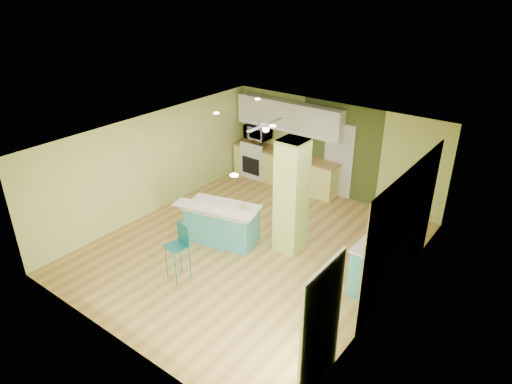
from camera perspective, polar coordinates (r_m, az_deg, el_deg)
floor at (r=10.06m, az=-0.51°, el=-7.02°), size 6.00×7.00×0.01m
ceiling at (r=8.94m, az=-0.57°, el=6.59°), size 6.00×7.00×0.01m
wall_back at (r=12.17m, az=9.62°, el=5.30°), size 6.00×0.01×2.50m
wall_front at (r=7.38m, az=-17.65°, el=-10.36°), size 6.00×0.01×2.50m
wall_left at (r=11.36m, az=-12.66°, el=3.50°), size 0.01×7.00×2.50m
wall_right at (r=8.19m, az=16.48°, el=-6.28°), size 0.01×7.00×2.50m
wood_panel at (r=8.69m, az=17.86°, el=-4.50°), size 0.02×3.40×2.50m
olive_accent at (r=12.07m, az=10.42°, el=5.07°), size 2.20×0.02×2.50m
interior_door at (r=12.14m, az=10.26°, el=3.93°), size 0.82×0.05×2.00m
french_door at (r=6.60m, az=8.12°, el=-16.47°), size 0.04×1.08×2.10m
column at (r=9.47m, az=4.43°, el=-0.60°), size 0.55×0.55×2.50m
kitchen_run at (r=12.82m, az=3.60°, el=2.96°), size 3.25×0.63×0.94m
stove at (r=13.32m, az=0.17°, el=3.87°), size 0.76×0.66×1.08m
upper_cabinets at (r=12.41m, az=4.10°, el=9.43°), size 3.20×0.34×0.80m
microwave at (r=13.02m, az=0.20°, el=7.52°), size 0.70×0.48×0.39m
ceiling_fan at (r=11.22m, az=1.24°, el=8.37°), size 1.41×1.41×0.61m
pendant_lamp at (r=8.62m, az=16.70°, el=0.20°), size 0.14×0.14×0.69m
wall_decor at (r=8.72m, az=18.45°, el=-2.21°), size 0.03×0.90×0.70m
peninsula at (r=10.12m, az=-4.30°, el=-3.87°), size 1.89×1.34×0.97m
bar_stool at (r=8.88m, az=-9.50°, el=-6.33°), size 0.45×0.45×1.17m
side_counter at (r=9.08m, az=15.33°, el=-8.25°), size 0.67×1.57×1.01m
fruit_bowl at (r=12.54m, az=3.57°, el=4.90°), size 0.36×0.36×0.07m
canister at (r=9.79m, az=-1.69°, el=-1.76°), size 0.14×0.14×0.15m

